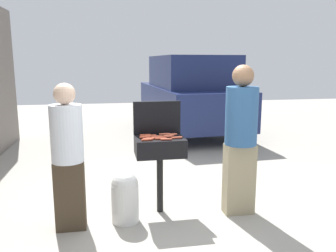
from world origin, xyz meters
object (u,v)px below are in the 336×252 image
object	(u,v)px
hot_dog_7	(145,135)
hot_dog_12	(151,138)
hot_dog_14	(177,138)
hot_dog_1	(146,137)
hot_dog_13	(164,134)
hot_dog_2	(161,139)
bbq_grill	(160,149)
hot_dog_3	(167,137)
hot_dog_15	(169,136)
hot_dog_5	(172,134)
hot_dog_4	(145,137)
hot_dog_9	(147,140)
hot_dog_6	(149,139)
person_right	(241,135)
hot_dog_11	(151,136)
propane_tank	(125,196)
person_left	(68,152)
hot_dog_0	(166,139)
parked_minivan	(190,94)
hot_dog_8	(156,137)
hot_dog_10	(156,138)

from	to	relation	value
hot_dog_7	hot_dog_12	size ratio (longest dim) A/B	1.00
hot_dog_12	hot_dog_14	distance (m)	0.30
hot_dog_14	hot_dog_1	bearing A→B (deg)	160.11
hot_dog_13	hot_dog_7	bearing A→B (deg)	-175.99
hot_dog_2	hot_dog_14	xyz separation A→B (m)	(0.20, 0.02, 0.00)
bbq_grill	hot_dog_14	xyz separation A→B (m)	(0.19, -0.10, 0.16)
hot_dog_3	hot_dog_7	distance (m)	0.28
hot_dog_12	hot_dog_15	distance (m)	0.26
hot_dog_14	hot_dog_5	bearing A→B (deg)	96.01
hot_dog_13	hot_dog_15	distance (m)	0.10
hot_dog_4	hot_dog_13	bearing A→B (deg)	28.37
hot_dog_3	hot_dog_9	size ratio (longest dim) A/B	1.00
hot_dog_6	person_right	world-z (taller)	person_right
hot_dog_1	hot_dog_5	world-z (taller)	same
hot_dog_5	hot_dog_2	bearing A→B (deg)	-129.13
hot_dog_13	person_right	world-z (taller)	person_right
bbq_grill	hot_dog_12	size ratio (longest dim) A/B	7.34
hot_dog_1	hot_dog_11	bearing A→B (deg)	31.32
hot_dog_6	hot_dog_7	world-z (taller)	same
hot_dog_13	hot_dog_5	bearing A→B (deg)	-19.06
hot_dog_2	propane_tank	xyz separation A→B (m)	(-0.44, -0.10, -0.65)
person_left	hot_dog_0	bearing A→B (deg)	3.06
hot_dog_15	person_left	world-z (taller)	person_left
hot_dog_6	hot_dog_5	bearing A→B (deg)	32.68
hot_dog_11	parked_minivan	distance (m)	5.06
hot_dog_1	hot_dog_7	xyz separation A→B (m)	(0.00, 0.08, 0.00)
hot_dog_3	hot_dog_13	size ratio (longest dim) A/B	1.00
hot_dog_4	hot_dog_7	bearing A→B (deg)	82.69
hot_dog_5	hot_dog_12	bearing A→B (deg)	-148.09
hot_dog_7	hot_dog_13	bearing A→B (deg)	4.01
hot_dog_15	hot_dog_11	bearing A→B (deg)	170.09
hot_dog_1	hot_dog_8	world-z (taller)	same
hot_dog_6	hot_dog_10	bearing A→B (deg)	29.43
hot_dog_14	propane_tank	bearing A→B (deg)	-170.16
hot_dog_1	hot_dog_14	xyz separation A→B (m)	(0.36, -0.13, 0.00)
bbq_grill	hot_dog_3	size ratio (longest dim) A/B	7.34
hot_dog_4	hot_dog_6	world-z (taller)	same
hot_dog_15	hot_dog_3	bearing A→B (deg)	-122.91
hot_dog_2	person_right	xyz separation A→B (m)	(0.96, -0.10, 0.03)
hot_dog_4	hot_dog_8	size ratio (longest dim) A/B	1.00
hot_dog_14	hot_dog_11	bearing A→B (deg)	148.93
hot_dog_6	propane_tank	xyz separation A→B (m)	(-0.30, -0.11, -0.65)
hot_dog_5	person_right	xyz separation A→B (m)	(0.79, -0.31, 0.03)
hot_dog_3	hot_dog_13	distance (m)	0.15
hot_dog_11	hot_dog_2	bearing A→B (deg)	-64.28
hot_dog_2	hot_dog_4	world-z (taller)	same
hot_dog_14	person_left	world-z (taller)	person_left
hot_dog_14	hot_dog_15	bearing A→B (deg)	117.61
hot_dog_6	hot_dog_12	distance (m)	0.05
hot_dog_15	propane_tank	size ratio (longest dim) A/B	0.21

